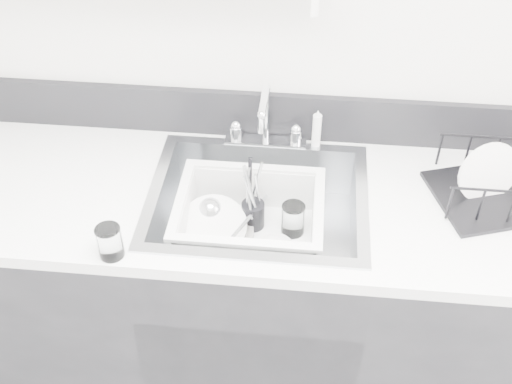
# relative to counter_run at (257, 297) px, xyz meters

# --- Properties ---
(room_shell) EXTENTS (3.50, 3.00, 2.60)m
(room_shell) POSITION_rel_counter_run_xyz_m (0.00, -0.80, 1.22)
(room_shell) COLOR silver
(room_shell) RESTS_ON ground
(counter_run) EXTENTS (3.20, 0.62, 0.92)m
(counter_run) POSITION_rel_counter_run_xyz_m (0.00, 0.00, 0.00)
(counter_run) COLOR black
(counter_run) RESTS_ON ground
(backsplash) EXTENTS (3.20, 0.02, 0.16)m
(backsplash) POSITION_rel_counter_run_xyz_m (0.00, 0.30, 0.54)
(backsplash) COLOR black
(backsplash) RESTS_ON counter_run
(sink) EXTENTS (0.64, 0.52, 0.20)m
(sink) POSITION_rel_counter_run_xyz_m (0.00, 0.00, 0.37)
(sink) COLOR silver
(sink) RESTS_ON counter_run
(faucet) EXTENTS (0.26, 0.18, 0.23)m
(faucet) POSITION_rel_counter_run_xyz_m (0.00, 0.25, 0.52)
(faucet) COLOR silver
(faucet) RESTS_ON counter_run
(side_sprayer) EXTENTS (0.03, 0.03, 0.14)m
(side_sprayer) POSITION_rel_counter_run_xyz_m (0.16, 0.25, 0.53)
(side_sprayer) COLOR white
(side_sprayer) RESTS_ON counter_run
(wash_tub) EXTENTS (0.43, 0.35, 0.17)m
(wash_tub) POSITION_rel_counter_run_xyz_m (-0.02, -0.02, 0.38)
(wash_tub) COLOR white
(wash_tub) RESTS_ON sink
(plate_stack) EXTENTS (0.25, 0.24, 0.10)m
(plate_stack) POSITION_rel_counter_run_xyz_m (-0.12, -0.03, 0.33)
(plate_stack) COLOR white
(plate_stack) RESTS_ON wash_tub
(utensil_cup) EXTENTS (0.07, 0.07, 0.24)m
(utensil_cup) POSITION_rel_counter_run_xyz_m (-0.02, 0.04, 0.36)
(utensil_cup) COLOR black
(utensil_cup) RESTS_ON wash_tub
(ladle) EXTENTS (0.32, 0.19, 0.09)m
(ladle) POSITION_rel_counter_run_xyz_m (-0.08, -0.00, 0.35)
(ladle) COLOR silver
(ladle) RESTS_ON wash_tub
(tumbler_in_tub) EXTENTS (0.09, 0.09, 0.10)m
(tumbler_in_tub) POSITION_rel_counter_run_xyz_m (0.11, 0.02, 0.36)
(tumbler_in_tub) COLOR white
(tumbler_in_tub) RESTS_ON wash_tub
(tumbler_counter) EXTENTS (0.09, 0.09, 0.09)m
(tumbler_counter) POSITION_rel_counter_run_xyz_m (-0.36, -0.27, 0.51)
(tumbler_counter) COLOR white
(tumbler_counter) RESTS_ON counter_run
(dish_rack) EXTENTS (0.44, 0.38, 0.13)m
(dish_rack) POSITION_rel_counter_run_xyz_m (0.70, 0.07, 0.53)
(dish_rack) COLOR black
(dish_rack) RESTS_ON counter_run
(bowl_small) EXTENTS (0.13, 0.13, 0.04)m
(bowl_small) POSITION_rel_counter_run_xyz_m (0.06, -0.08, 0.32)
(bowl_small) COLOR white
(bowl_small) RESTS_ON wash_tub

